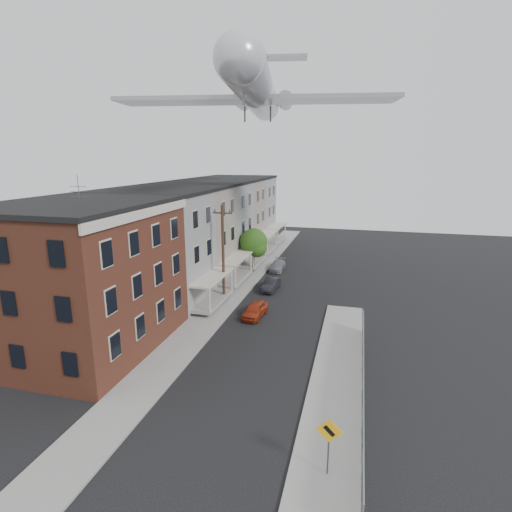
{
  "coord_description": "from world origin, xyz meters",
  "views": [
    {
      "loc": [
        6.27,
        -15.48,
        13.17
      ],
      "look_at": [
        -0.15,
        9.04,
        6.85
      ],
      "focal_mm": 28.0,
      "sensor_mm": 36.0,
      "label": 1
    }
  ],
  "objects": [
    {
      "name": "corner_building",
      "position": [
        -12.0,
        7.0,
        5.16
      ],
      "size": [
        10.31,
        12.3,
        12.15
      ],
      "color": "#341910",
      "rests_on": "ground"
    },
    {
      "name": "sidewalk_right",
      "position": [
        5.5,
        6.0,
        0.06
      ],
      "size": [
        3.0,
        26.0,
        0.12
      ],
      "primitive_type": "cube",
      "color": "gray",
      "rests_on": "ground"
    },
    {
      "name": "row_house_c",
      "position": [
        -11.96,
        30.5,
        5.13
      ],
      "size": [
        11.98,
        7.0,
        10.3
      ],
      "color": "slate",
      "rests_on": "ground"
    },
    {
      "name": "row_house_d",
      "position": [
        -11.96,
        37.5,
        5.13
      ],
      "size": [
        11.98,
        7.0,
        10.3
      ],
      "color": "#72665A",
      "rests_on": "ground"
    },
    {
      "name": "curb_right",
      "position": [
        4.05,
        6.0,
        0.07
      ],
      "size": [
        0.15,
        26.0,
        0.14
      ],
      "primitive_type": "cube",
      "color": "gray",
      "rests_on": "ground"
    },
    {
      "name": "row_house_b",
      "position": [
        -11.96,
        23.5,
        5.13
      ],
      "size": [
        11.98,
        7.0,
        10.3
      ],
      "color": "#72665A",
      "rests_on": "ground"
    },
    {
      "name": "ground",
      "position": [
        0.0,
        0.0,
        0.0
      ],
      "size": [
        120.0,
        120.0,
        0.0
      ],
      "primitive_type": "plane",
      "color": "black",
      "rests_on": "ground"
    },
    {
      "name": "car_mid",
      "position": [
        -2.0,
        22.16,
        0.58
      ],
      "size": [
        1.46,
        3.62,
        1.17
      ],
      "primitive_type": "imported",
      "rotation": [
        0.0,
        0.0,
        -0.06
      ],
      "color": "black",
      "rests_on": "ground"
    },
    {
      "name": "chainlink_fence",
      "position": [
        7.0,
        5.0,
        1.0
      ],
      "size": [
        0.06,
        18.06,
        1.9
      ],
      "color": "gray",
      "rests_on": "ground"
    },
    {
      "name": "row_house_e",
      "position": [
        -11.96,
        44.5,
        5.13
      ],
      "size": [
        11.98,
        7.0,
        10.3
      ],
      "color": "slate",
      "rests_on": "ground"
    },
    {
      "name": "sidewalk_left",
      "position": [
        -5.5,
        24.0,
        0.06
      ],
      "size": [
        3.0,
        62.0,
        0.12
      ],
      "primitive_type": "cube",
      "color": "gray",
      "rests_on": "ground"
    },
    {
      "name": "car_near",
      "position": [
        -1.8,
        15.04,
        0.61
      ],
      "size": [
        1.74,
        3.71,
        1.23
      ],
      "primitive_type": "imported",
      "rotation": [
        0.0,
        0.0,
        -0.08
      ],
      "color": "#A02E14",
      "rests_on": "ground"
    },
    {
      "name": "airplane",
      "position": [
        -3.55,
        22.51,
        19.04
      ],
      "size": [
        24.69,
        28.2,
        8.11
      ],
      "color": "#BDBDC1",
      "rests_on": "ground"
    },
    {
      "name": "curb_left",
      "position": [
        -4.05,
        24.0,
        0.07
      ],
      "size": [
        0.15,
        62.0,
        0.14
      ],
      "primitive_type": "cube",
      "color": "gray",
      "rests_on": "ground"
    },
    {
      "name": "utility_pole",
      "position": [
        -5.6,
        18.0,
        4.67
      ],
      "size": [
        1.8,
        0.26,
        9.0
      ],
      "color": "black",
      "rests_on": "ground"
    },
    {
      "name": "street_tree",
      "position": [
        -5.27,
        27.92,
        3.45
      ],
      "size": [
        3.22,
        3.2,
        5.2
      ],
      "color": "black",
      "rests_on": "ground"
    },
    {
      "name": "car_far",
      "position": [
        -2.84,
        29.5,
        0.57
      ],
      "size": [
        1.68,
        3.96,
        1.14
      ],
      "primitive_type": "imported",
      "rotation": [
        0.0,
        0.0,
        0.02
      ],
      "color": "gray",
      "rests_on": "ground"
    },
    {
      "name": "row_house_a",
      "position": [
        -11.96,
        16.5,
        5.13
      ],
      "size": [
        11.98,
        7.0,
        10.3
      ],
      "color": "slate",
      "rests_on": "ground"
    },
    {
      "name": "warning_sign",
      "position": [
        5.6,
        -1.03,
        1.88
      ],
      "size": [
        1.1,
        0.11,
        2.8
      ],
      "color": "#515156",
      "rests_on": "ground"
    }
  ]
}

